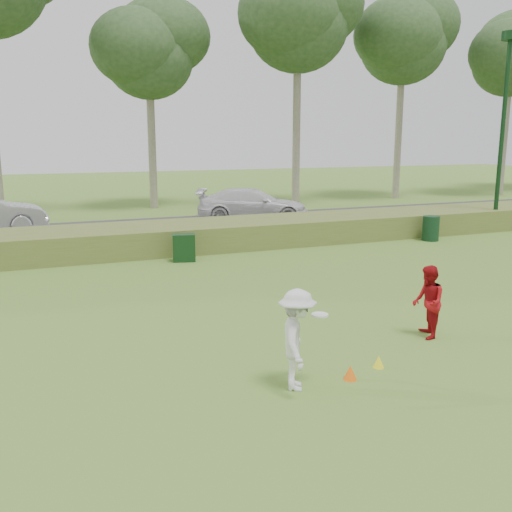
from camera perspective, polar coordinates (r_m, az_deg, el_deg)
name	(u,v)px	position (r m, az deg, el deg)	size (l,w,h in m)	color
ground	(344,376)	(9.97, 8.83, -11.75)	(120.00, 120.00, 0.00)	#477226
reed_strip	(173,237)	(20.68, -8.34, 1.89)	(80.00, 3.00, 0.90)	#526428
park_road	(145,228)	(25.57, -11.00, 2.73)	(80.00, 6.00, 0.06)	#2D2D2D
lamp_post	(505,97)	(26.63, 23.67, 14.35)	(0.70, 0.70, 8.18)	black
tree_4	(149,50)	(33.34, -10.70, 19.59)	(6.24, 6.24, 11.50)	gray
tree_5	(298,17)	(34.34, 4.23, 22.69)	(7.28, 7.28, 14.00)	gray
tree_6	(403,38)	(39.44, 14.51, 20.39)	(7.02, 7.02, 13.50)	gray
tree_7	(512,55)	(43.74, 24.19, 17.88)	(6.50, 6.50, 12.50)	gray
player_white	(297,340)	(9.14, 4.13, -8.34)	(1.03, 1.21, 1.64)	silver
player_red	(428,302)	(11.91, 16.83, -4.43)	(0.72, 0.56, 1.47)	#9D0D13
cone_orange	(350,373)	(9.79, 9.40, -11.43)	(0.23, 0.23, 0.25)	#FF620D
cone_yellow	(379,362)	(10.37, 12.16, -10.28)	(0.20, 0.20, 0.22)	yellow
utility_cabinet	(184,248)	(18.61, -7.22, 0.82)	(0.72, 0.45, 0.89)	black
trash_bin	(431,228)	(23.23, 17.08, 2.66)	(0.64, 0.64, 0.96)	black
car_right	(253,205)	(27.19, -0.34, 5.17)	(2.14, 5.25, 1.52)	silver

